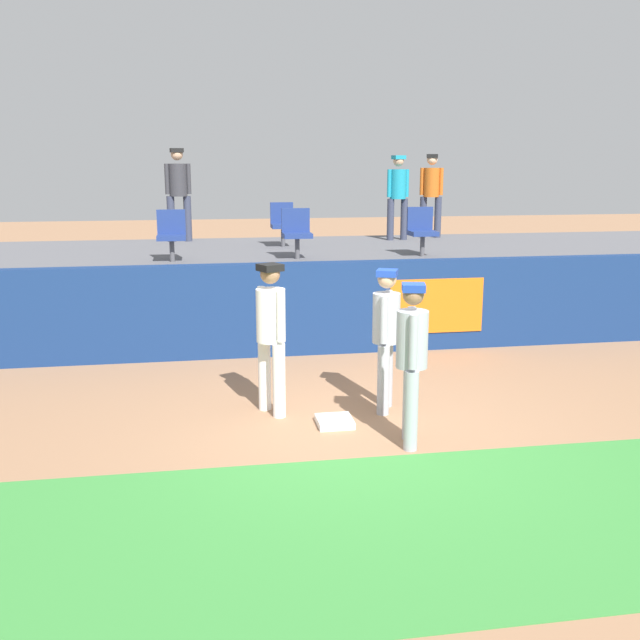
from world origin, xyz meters
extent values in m
plane|color=#936B4C|center=(0.00, 0.00, 0.00)|extent=(60.00, 60.00, 0.00)
cube|color=#388438|center=(0.00, -2.24, 0.00)|extent=(18.00, 2.80, 0.01)
cube|color=white|center=(-0.25, 0.13, 0.04)|extent=(0.40, 0.40, 0.08)
cylinder|color=white|center=(-0.98, 0.79, 0.44)|extent=(0.15, 0.15, 0.88)
cylinder|color=white|center=(-0.84, 0.50, 0.44)|extent=(0.15, 0.15, 0.88)
cylinder|color=white|center=(-0.91, 0.65, 1.18)|extent=(0.45, 0.45, 0.62)
sphere|color=#8C6647|center=(-0.91, 0.65, 1.67)|extent=(0.23, 0.23, 0.23)
cube|color=black|center=(-0.91, 0.65, 1.74)|extent=(0.32, 0.32, 0.08)
cylinder|color=white|center=(-1.00, 0.83, 1.20)|extent=(0.09, 0.09, 0.58)
cylinder|color=white|center=(-0.82, 0.46, 1.20)|extent=(0.09, 0.09, 0.58)
ellipsoid|color=brown|center=(-0.91, 0.87, 0.96)|extent=(0.20, 0.23, 0.28)
cylinder|color=#9EA3AD|center=(0.49, 0.67, 0.42)|extent=(0.14, 0.14, 0.84)
cylinder|color=#9EA3AD|center=(0.37, 0.39, 0.42)|extent=(0.14, 0.14, 0.84)
cylinder|color=#9EA3AD|center=(0.43, 0.53, 1.13)|extent=(0.42, 0.42, 0.59)
sphere|color=tan|center=(0.43, 0.53, 1.59)|extent=(0.22, 0.22, 0.22)
cube|color=#193899|center=(0.43, 0.53, 1.66)|extent=(0.30, 0.30, 0.08)
cylinder|color=#9EA3AD|center=(0.51, 0.71, 1.15)|extent=(0.09, 0.09, 0.55)
cylinder|color=#9EA3AD|center=(0.36, 0.35, 1.15)|extent=(0.09, 0.09, 0.55)
cylinder|color=#9EA3AD|center=(0.46, -0.41, 0.42)|extent=(0.14, 0.14, 0.84)
cylinder|color=#9EA3AD|center=(0.39, -0.71, 0.42)|extent=(0.14, 0.14, 0.84)
cylinder|color=#9EA3AD|center=(0.42, -0.56, 1.14)|extent=(0.39, 0.39, 0.59)
sphere|color=#8C6647|center=(0.42, -0.56, 1.61)|extent=(0.22, 0.22, 0.22)
cube|color=#193899|center=(0.42, -0.56, 1.68)|extent=(0.28, 0.28, 0.08)
cylinder|color=#9EA3AD|center=(0.47, -0.36, 1.16)|extent=(0.09, 0.09, 0.56)
cylinder|color=#9EA3AD|center=(0.38, -0.75, 1.16)|extent=(0.09, 0.09, 0.56)
cube|color=navy|center=(0.00, 3.25, 0.71)|extent=(18.00, 0.24, 1.42)
cube|color=orange|center=(1.93, 3.13, 0.71)|extent=(1.50, 0.02, 0.85)
cube|color=#59595E|center=(0.00, 5.82, 0.65)|extent=(18.00, 4.80, 1.30)
cylinder|color=#4C4C51|center=(-0.06, 4.62, 1.50)|extent=(0.08, 0.08, 0.40)
cube|color=navy|center=(-0.06, 4.62, 1.70)|extent=(0.48, 0.44, 0.08)
cube|color=navy|center=(-0.06, 4.81, 1.94)|extent=(0.48, 0.06, 0.40)
cylinder|color=#4C4C51|center=(-2.13, 4.62, 1.50)|extent=(0.08, 0.08, 0.40)
cube|color=navy|center=(-2.13, 4.62, 1.70)|extent=(0.47, 0.44, 0.08)
cube|color=navy|center=(-2.13, 4.81, 1.94)|extent=(0.47, 0.06, 0.40)
cylinder|color=#4C4C51|center=(2.14, 4.62, 1.50)|extent=(0.08, 0.08, 0.40)
cube|color=navy|center=(2.14, 4.62, 1.70)|extent=(0.46, 0.44, 0.08)
cube|color=navy|center=(2.14, 4.81, 1.94)|extent=(0.46, 0.06, 0.40)
cylinder|color=#4C4C51|center=(-0.09, 6.42, 1.50)|extent=(0.08, 0.08, 0.40)
cube|color=navy|center=(-0.09, 6.42, 1.70)|extent=(0.44, 0.44, 0.08)
cube|color=navy|center=(-0.09, 6.61, 1.94)|extent=(0.44, 0.06, 0.40)
cylinder|color=#33384C|center=(3.41, 7.59, 1.73)|extent=(0.15, 0.15, 0.87)
cylinder|color=#33384C|center=(3.11, 7.69, 1.73)|extent=(0.15, 0.15, 0.87)
cylinder|color=#BF5919|center=(3.26, 7.64, 2.47)|extent=(0.42, 0.42, 0.61)
sphere|color=beige|center=(3.26, 7.64, 2.95)|extent=(0.23, 0.23, 0.23)
cube|color=black|center=(3.26, 7.64, 3.02)|extent=(0.30, 0.30, 0.08)
cylinder|color=#BF5919|center=(3.45, 7.57, 2.49)|extent=(0.09, 0.09, 0.57)
cylinder|color=#BF5919|center=(3.07, 7.70, 2.49)|extent=(0.09, 0.09, 0.57)
cylinder|color=#33384C|center=(-1.90, 7.73, 1.76)|extent=(0.16, 0.16, 0.92)
cylinder|color=#33384C|center=(-2.23, 7.68, 1.76)|extent=(0.16, 0.16, 0.92)
cylinder|color=#333338|center=(-2.07, 7.70, 2.54)|extent=(0.40, 0.40, 0.65)
sphere|color=tan|center=(-2.07, 7.70, 3.05)|extent=(0.24, 0.24, 0.24)
cube|color=black|center=(-2.07, 7.70, 3.13)|extent=(0.29, 0.29, 0.08)
cylinder|color=#333338|center=(-1.85, 7.74, 2.56)|extent=(0.09, 0.09, 0.61)
cylinder|color=#333338|center=(-2.28, 7.67, 2.56)|extent=(0.09, 0.09, 0.61)
cylinder|color=#33384C|center=(2.57, 7.28, 1.72)|extent=(0.15, 0.15, 0.85)
cylinder|color=#33384C|center=(2.26, 7.23, 1.72)|extent=(0.15, 0.15, 0.85)
cylinder|color=teal|center=(2.42, 7.26, 2.45)|extent=(0.38, 0.38, 0.60)
sphere|color=tan|center=(2.42, 7.26, 2.92)|extent=(0.22, 0.22, 0.22)
cube|color=teal|center=(2.42, 7.26, 2.99)|extent=(0.27, 0.27, 0.08)
cylinder|color=teal|center=(2.61, 7.29, 2.47)|extent=(0.09, 0.09, 0.56)
cylinder|color=teal|center=(2.22, 7.23, 2.47)|extent=(0.09, 0.09, 0.56)
camera|label=1|loc=(-1.70, -7.49, 2.93)|focal=40.66mm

